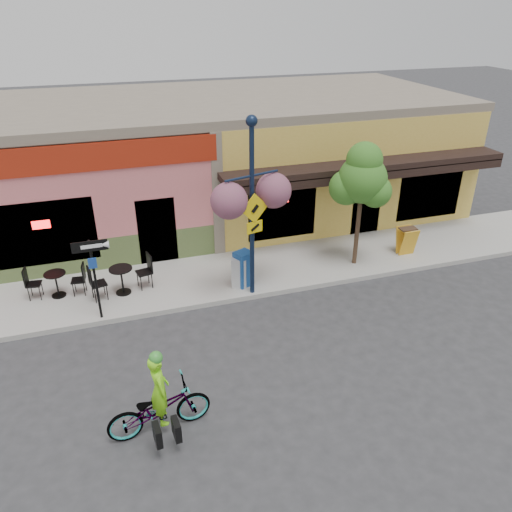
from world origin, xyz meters
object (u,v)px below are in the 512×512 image
Objects in this scene: one_way_sign at (95,280)px; newspaper_box_blue at (243,269)px; newspaper_box_grey at (239,272)px; cyclist_rider at (161,399)px; bicycle at (159,409)px; building at (218,156)px; lamp_post at (252,211)px; street_tree at (360,205)px.

newspaper_box_blue is (4.11, 0.49, -0.60)m from one_way_sign.
newspaper_box_blue reaches higher than newspaper_box_grey.
bicycle is at bearing 84.91° from cyclist_rider.
building is 16.91× the size of newspaper_box_blue.
newspaper_box_grey is (2.96, 4.73, -0.17)m from cyclist_rider.
newspaper_box_grey is at bearing -37.57° from bicycle.
building reaches higher than cyclist_rider.
newspaper_box_grey is (3.01, 4.73, 0.07)m from bicycle.
bicycle is 5.70m from newspaper_box_blue.
lamp_post is at bearing -42.06° from cyclist_rider.
street_tree is (6.93, 4.98, 1.60)m from bicycle.
cyclist_rider is 5.58m from newspaper_box_grey.
lamp_post reaches higher than bicycle.
one_way_sign is at bearing 7.73° from bicycle.
lamp_post is (-0.72, -6.83, 0.44)m from building.
building reaches higher than street_tree.
building reaches higher than one_way_sign.
lamp_post is 4.46m from one_way_sign.
newspaper_box_blue is at bearing -38.13° from cyclist_rider.
street_tree reaches higher than one_way_sign.
building is 11.86m from cyclist_rider.
newspaper_box_grey is (3.98, 0.46, -0.68)m from one_way_sign.
cyclist_rider is 1.70× the size of newspaper_box_grey.
lamp_post is 1.28× the size of street_tree.
cyclist_rider is at bearing -144.09° from street_tree.
street_tree is at bearing -59.18° from cyclist_rider.
bicycle is at bearing -143.27° from lamp_post.
lamp_post reaches higher than newspaper_box_grey.
cyclist_rider is at bearing -95.09° from bicycle.
building is 4.57× the size of street_tree.
street_tree is (2.96, -6.11, -0.11)m from building.
building is at bearing 115.81° from street_tree.
lamp_post is 2.23× the size of one_way_sign.
cyclist_rider reaches higher than newspaper_box_blue.
one_way_sign is at bearing -125.93° from building.
lamp_post reaches higher than building.
newspaper_box_blue reaches higher than bicycle.
newspaper_box_blue is 4.07m from street_tree.
street_tree is at bearing -59.37° from bicycle.
lamp_post reaches higher than newspaper_box_blue.
newspaper_box_grey is (-0.25, 0.46, -2.08)m from lamp_post.
street_tree is at bearing 25.77° from newspaper_box_grey.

